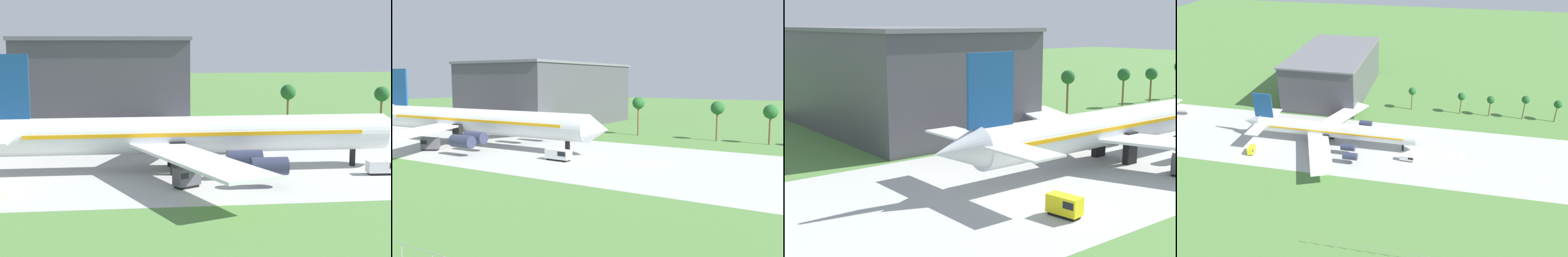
# 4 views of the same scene
# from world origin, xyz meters

# --- Properties ---
(ground_plane) EXTENTS (600.00, 600.00, 0.00)m
(ground_plane) POSITION_xyz_m (0.00, 0.00, 0.00)
(ground_plane) COLOR #517F3D
(taxiway_strip) EXTENTS (320.00, 44.00, 0.02)m
(taxiway_strip) POSITION_xyz_m (0.00, 0.00, 0.01)
(taxiway_strip) COLOR #B2B2AD
(taxiway_strip) RESTS_ON ground_plane
(jet_airliner) EXTENTS (77.68, 61.91, 19.45)m
(jet_airliner) POSITION_xyz_m (-48.71, 0.44, 5.97)
(jet_airliner) COLOR white
(jet_airliner) RESTS_ON ground_plane
(fuel_truck) EXTENTS (5.60, 2.23, 2.30)m
(fuel_truck) POSITION_xyz_m (-17.24, -6.71, 1.25)
(fuel_truck) COLOR black
(fuel_truck) RESTS_ON ground_plane
(catering_van) EXTENTS (4.35, 3.68, 2.96)m
(catering_van) POSITION_xyz_m (-50.20, -11.65, 1.58)
(catering_van) COLOR black
(catering_van) RESTS_ON ground_plane
(perimeter_fence) EXTENTS (80.10, 0.10, 2.10)m
(perimeter_fence) POSITION_xyz_m (0.00, -55.00, 1.45)
(perimeter_fence) COLOR gray
(perimeter_fence) RESTS_ON ground_plane
(terminal_building) EXTENTS (36.72, 61.20, 22.38)m
(terminal_building) POSITION_xyz_m (-63.75, 53.23, 11.20)
(terminal_building) COLOR #47474C
(terminal_building) RESTS_ON ground_plane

